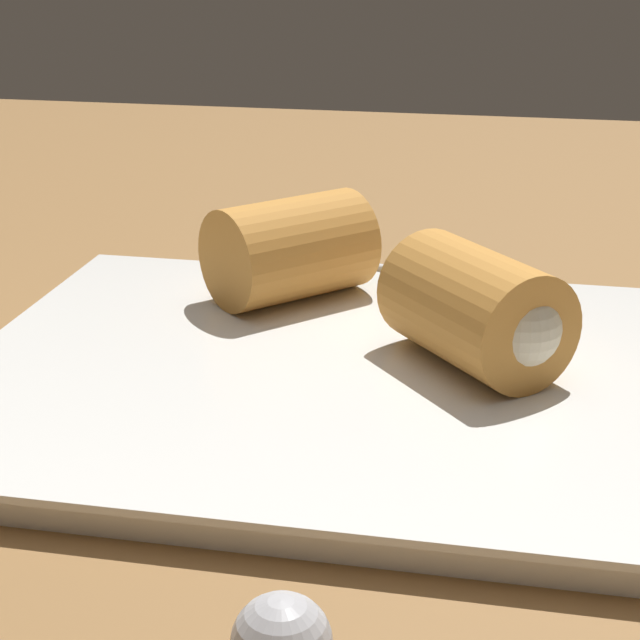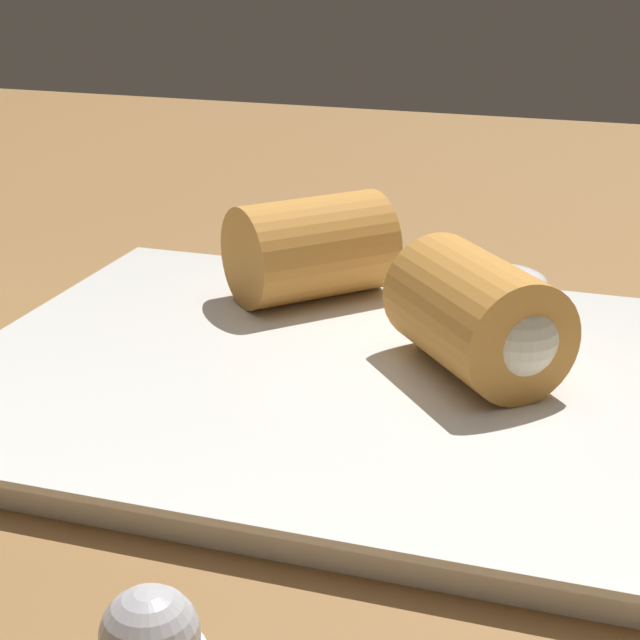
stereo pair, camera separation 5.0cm
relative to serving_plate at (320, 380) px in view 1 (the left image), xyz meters
The scene contains 5 objects.
table_surface 2.82cm from the serving_plate, 15.87° to the left, with size 180.00×140.00×2.00cm.
serving_plate is the anchor object (origin of this frame).
roll_front_left 7.45cm from the serving_plate, behind, with size 8.66×8.95×5.01cm.
roll_front_right 9.35cm from the serving_plate, 71.58° to the right, with size 8.79×8.88×5.01cm.
spoon 16.79cm from the serving_plate, 104.93° to the right, with size 18.58×6.23×1.48cm.
Camera 1 is at (-10.30, 40.30, 21.48)cm, focal length 60.00 mm.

